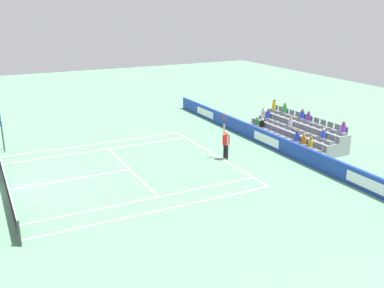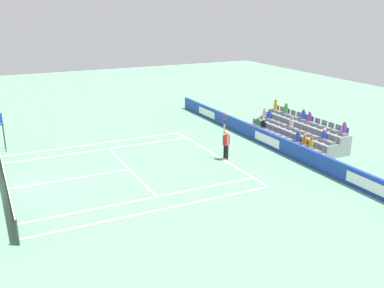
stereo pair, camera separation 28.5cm
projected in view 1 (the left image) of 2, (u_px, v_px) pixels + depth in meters
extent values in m
plane|color=#669E77|center=(7.00, 190.00, 21.70)|extent=(80.00, 80.00, 0.00)
cube|color=white|center=(215.00, 155.00, 26.83)|extent=(10.97, 0.10, 0.01)
cube|color=white|center=(130.00, 169.00, 24.46)|extent=(8.23, 0.10, 0.01)
cube|color=white|center=(72.00, 179.00, 23.08)|extent=(0.10, 6.40, 0.01)
cube|color=white|center=(101.00, 150.00, 27.76)|extent=(0.10, 11.89, 0.01)
cube|color=white|center=(149.00, 199.00, 20.76)|extent=(0.10, 11.89, 0.01)
cube|color=white|center=(96.00, 144.00, 28.93)|extent=(0.10, 11.89, 0.01)
cube|color=white|center=(161.00, 210.00, 19.60)|extent=(0.10, 11.89, 0.01)
cube|color=white|center=(214.00, 155.00, 26.78)|extent=(0.10, 0.20, 0.01)
cube|color=#193899|center=(267.00, 139.00, 28.35)|extent=(24.72, 0.20, 0.97)
cube|color=white|center=(367.00, 183.00, 21.29)|extent=(2.64, 0.01, 0.55)
cube|color=white|center=(266.00, 139.00, 28.30)|extent=(2.64, 0.01, 0.55)
cube|color=white|center=(205.00, 113.00, 35.31)|extent=(2.64, 0.01, 0.55)
cylinder|color=#33383D|center=(19.00, 234.00, 16.49)|extent=(0.10, 0.10, 1.07)
cube|color=black|center=(5.00, 182.00, 21.57)|extent=(11.77, 0.02, 0.92)
cube|color=white|center=(4.00, 173.00, 21.42)|extent=(11.77, 0.04, 0.04)
cylinder|color=black|center=(227.00, 153.00, 25.85)|extent=(0.16, 0.16, 0.90)
cylinder|color=black|center=(225.00, 151.00, 26.05)|extent=(0.16, 0.16, 0.90)
cube|color=white|center=(227.00, 159.00, 25.98)|extent=(0.14, 0.27, 0.08)
cube|color=white|center=(224.00, 158.00, 26.17)|extent=(0.14, 0.27, 0.08)
cube|color=red|center=(226.00, 140.00, 25.73)|extent=(0.25, 0.38, 0.60)
sphere|color=#D3A884|center=(226.00, 132.00, 25.59)|extent=(0.24, 0.24, 0.24)
cylinder|color=#D3A884|center=(224.00, 129.00, 25.72)|extent=(0.09, 0.09, 0.62)
cylinder|color=#D3A884|center=(228.00, 141.00, 25.52)|extent=(0.09, 0.09, 0.56)
cylinder|color=black|center=(224.00, 122.00, 25.58)|extent=(0.04, 0.04, 0.28)
torus|color=red|center=(224.00, 117.00, 25.50)|extent=(0.06, 0.31, 0.31)
sphere|color=#D1E533|center=(224.00, 112.00, 25.41)|extent=(0.07, 0.07, 0.07)
cylinder|color=#474C54|center=(3.00, 139.00, 27.08)|extent=(0.07, 0.07, 1.71)
cylinder|color=#474C54|center=(3.00, 137.00, 27.59)|extent=(0.07, 0.07, 1.71)
cube|color=#474C54|center=(1.00, 121.00, 27.02)|extent=(0.56, 0.05, 0.04)
cube|color=gray|center=(280.00, 141.00, 28.89)|extent=(7.44, 0.95, 0.42)
cube|color=slate|center=(317.00, 151.00, 25.90)|extent=(0.48, 0.44, 0.20)
cube|color=slate|center=(320.00, 147.00, 25.91)|extent=(0.48, 0.04, 0.30)
cube|color=slate|center=(310.00, 148.00, 26.43)|extent=(0.48, 0.44, 0.20)
cube|color=slate|center=(313.00, 144.00, 26.44)|extent=(0.48, 0.04, 0.30)
cube|color=slate|center=(303.00, 145.00, 26.95)|extent=(0.48, 0.44, 0.20)
cube|color=slate|center=(306.00, 141.00, 26.96)|extent=(0.48, 0.04, 0.30)
cube|color=slate|center=(296.00, 143.00, 27.48)|extent=(0.48, 0.44, 0.20)
cube|color=slate|center=(299.00, 138.00, 27.49)|extent=(0.48, 0.04, 0.30)
cube|color=slate|center=(290.00, 140.00, 28.01)|extent=(0.48, 0.44, 0.20)
cube|color=slate|center=(293.00, 136.00, 28.02)|extent=(0.48, 0.04, 0.30)
cube|color=slate|center=(284.00, 138.00, 28.54)|extent=(0.48, 0.44, 0.20)
cube|color=slate|center=(286.00, 134.00, 28.55)|extent=(0.48, 0.04, 0.30)
cube|color=slate|center=(278.00, 135.00, 29.06)|extent=(0.48, 0.44, 0.20)
cube|color=slate|center=(281.00, 131.00, 29.07)|extent=(0.48, 0.04, 0.30)
cube|color=slate|center=(272.00, 133.00, 29.59)|extent=(0.48, 0.44, 0.20)
cube|color=slate|center=(275.00, 129.00, 29.60)|extent=(0.48, 0.04, 0.30)
cube|color=slate|center=(267.00, 131.00, 30.12)|extent=(0.48, 0.44, 0.20)
cube|color=slate|center=(269.00, 127.00, 30.13)|extent=(0.48, 0.04, 0.30)
cube|color=slate|center=(261.00, 129.00, 30.64)|extent=(0.48, 0.44, 0.20)
cube|color=slate|center=(264.00, 125.00, 30.66)|extent=(0.48, 0.04, 0.30)
cube|color=slate|center=(256.00, 126.00, 31.17)|extent=(0.48, 0.44, 0.20)
cube|color=slate|center=(259.00, 123.00, 31.18)|extent=(0.48, 0.04, 0.30)
cube|color=slate|center=(251.00, 124.00, 31.70)|extent=(0.48, 0.44, 0.20)
cube|color=slate|center=(254.00, 121.00, 31.71)|extent=(0.48, 0.04, 0.30)
cube|color=gray|center=(292.00, 136.00, 29.24)|extent=(7.44, 0.95, 0.84)
cube|color=slate|center=(330.00, 142.00, 26.18)|extent=(0.48, 0.44, 0.20)
cube|color=slate|center=(333.00, 138.00, 26.19)|extent=(0.48, 0.04, 0.30)
cube|color=slate|center=(322.00, 139.00, 26.71)|extent=(0.48, 0.44, 0.20)
cube|color=slate|center=(325.00, 135.00, 26.72)|extent=(0.48, 0.04, 0.30)
cube|color=slate|center=(315.00, 137.00, 27.24)|extent=(0.48, 0.44, 0.20)
cube|color=slate|center=(318.00, 133.00, 27.25)|extent=(0.48, 0.04, 0.30)
cube|color=slate|center=(309.00, 134.00, 27.76)|extent=(0.48, 0.44, 0.20)
cube|color=slate|center=(311.00, 130.00, 27.77)|extent=(0.48, 0.04, 0.30)
cube|color=slate|center=(302.00, 132.00, 28.29)|extent=(0.48, 0.44, 0.20)
cube|color=slate|center=(305.00, 128.00, 28.30)|extent=(0.48, 0.04, 0.30)
cube|color=slate|center=(296.00, 130.00, 28.82)|extent=(0.48, 0.44, 0.20)
cube|color=slate|center=(298.00, 126.00, 28.83)|extent=(0.48, 0.04, 0.30)
cube|color=slate|center=(290.00, 127.00, 29.35)|extent=(0.48, 0.44, 0.20)
cube|color=slate|center=(292.00, 123.00, 29.36)|extent=(0.48, 0.04, 0.30)
cube|color=slate|center=(284.00, 125.00, 29.87)|extent=(0.48, 0.44, 0.20)
cube|color=slate|center=(286.00, 121.00, 29.88)|extent=(0.48, 0.04, 0.30)
cube|color=slate|center=(278.00, 123.00, 30.40)|extent=(0.48, 0.44, 0.20)
cube|color=slate|center=(281.00, 119.00, 30.41)|extent=(0.48, 0.04, 0.30)
cube|color=slate|center=(273.00, 121.00, 30.93)|extent=(0.48, 0.44, 0.20)
cube|color=slate|center=(275.00, 117.00, 30.94)|extent=(0.48, 0.04, 0.30)
cube|color=slate|center=(268.00, 119.00, 31.45)|extent=(0.48, 0.44, 0.20)
cube|color=slate|center=(270.00, 116.00, 31.47)|extent=(0.48, 0.04, 0.30)
cube|color=slate|center=(262.00, 117.00, 31.98)|extent=(0.48, 0.44, 0.20)
cube|color=slate|center=(265.00, 114.00, 31.99)|extent=(0.48, 0.04, 0.30)
cube|color=gray|center=(304.00, 131.00, 29.58)|extent=(7.44, 0.95, 1.26)
cube|color=slate|center=(342.00, 133.00, 26.46)|extent=(0.48, 0.44, 0.20)
cube|color=slate|center=(345.00, 129.00, 26.47)|extent=(0.48, 0.04, 0.30)
cube|color=slate|center=(335.00, 131.00, 26.99)|extent=(0.48, 0.44, 0.20)
cube|color=slate|center=(338.00, 127.00, 27.00)|extent=(0.48, 0.04, 0.30)
cube|color=slate|center=(328.00, 128.00, 27.52)|extent=(0.48, 0.44, 0.20)
cube|color=slate|center=(330.00, 124.00, 27.53)|extent=(0.48, 0.04, 0.30)
cube|color=slate|center=(321.00, 126.00, 28.05)|extent=(0.48, 0.44, 0.20)
cube|color=slate|center=(323.00, 122.00, 28.06)|extent=(0.48, 0.04, 0.30)
cube|color=slate|center=(314.00, 124.00, 28.57)|extent=(0.48, 0.44, 0.20)
cube|color=slate|center=(317.00, 120.00, 28.58)|extent=(0.48, 0.04, 0.30)
cube|color=slate|center=(308.00, 122.00, 29.10)|extent=(0.48, 0.44, 0.20)
cube|color=slate|center=(310.00, 118.00, 29.11)|extent=(0.48, 0.04, 0.30)
cube|color=slate|center=(301.00, 120.00, 29.63)|extent=(0.48, 0.44, 0.20)
cube|color=slate|center=(304.00, 116.00, 29.64)|extent=(0.48, 0.04, 0.30)
cube|color=slate|center=(295.00, 118.00, 30.16)|extent=(0.48, 0.44, 0.20)
cube|color=slate|center=(298.00, 114.00, 30.17)|extent=(0.48, 0.04, 0.30)
cube|color=slate|center=(290.00, 116.00, 30.68)|extent=(0.48, 0.44, 0.20)
cube|color=slate|center=(292.00, 112.00, 30.69)|extent=(0.48, 0.04, 0.30)
cube|color=slate|center=(284.00, 114.00, 31.21)|extent=(0.48, 0.44, 0.20)
cube|color=slate|center=(286.00, 110.00, 31.22)|extent=(0.48, 0.04, 0.30)
cube|color=slate|center=(279.00, 112.00, 31.74)|extent=(0.48, 0.44, 0.20)
cube|color=slate|center=(281.00, 108.00, 31.75)|extent=(0.48, 0.04, 0.30)
cube|color=slate|center=(273.00, 110.00, 32.26)|extent=(0.48, 0.44, 0.20)
cube|color=slate|center=(276.00, 107.00, 32.28)|extent=(0.48, 0.04, 0.30)
cylinder|color=purple|center=(308.00, 117.00, 29.03)|extent=(0.28, 0.28, 0.43)
sphere|color=brown|center=(309.00, 113.00, 28.93)|extent=(0.20, 0.20, 0.20)
cylinder|color=white|center=(263.00, 113.00, 31.90)|extent=(0.28, 0.28, 0.45)
sphere|color=#D3A884|center=(263.00, 108.00, 31.81)|extent=(0.20, 0.20, 0.20)
cylinder|color=orange|center=(304.00, 140.00, 26.87)|extent=(0.28, 0.28, 0.47)
sphere|color=#9E7251|center=(304.00, 135.00, 26.77)|extent=(0.20, 0.20, 0.20)
cylinder|color=white|center=(291.00, 123.00, 29.27)|extent=(0.28, 0.28, 0.43)
sphere|color=#9E7251|center=(291.00, 118.00, 29.18)|extent=(0.20, 0.20, 0.20)
cylinder|color=green|center=(257.00, 122.00, 31.09)|extent=(0.28, 0.28, 0.46)
sphere|color=beige|center=(257.00, 117.00, 31.00)|extent=(0.20, 0.20, 0.20)
cylinder|color=green|center=(285.00, 109.00, 31.12)|extent=(0.28, 0.28, 0.53)
sphere|color=#9E7251|center=(285.00, 104.00, 31.01)|extent=(0.20, 0.20, 0.20)
cylinder|color=yellow|center=(311.00, 143.00, 26.35)|extent=(0.28, 0.28, 0.43)
sphere|color=brown|center=(311.00, 138.00, 26.26)|extent=(0.20, 0.20, 0.20)
cylinder|color=yellow|center=(274.00, 105.00, 32.18)|extent=(0.28, 0.28, 0.53)
sphere|color=brown|center=(274.00, 101.00, 32.07)|extent=(0.20, 0.20, 0.20)
cylinder|color=blue|center=(297.00, 137.00, 27.39)|extent=(0.28, 0.28, 0.54)
sphere|color=brown|center=(298.00, 131.00, 27.28)|extent=(0.20, 0.20, 0.20)
cylinder|color=purple|center=(343.00, 128.00, 26.39)|extent=(0.28, 0.28, 0.46)
sphere|color=brown|center=(344.00, 123.00, 26.29)|extent=(0.20, 0.20, 0.20)
cylinder|color=black|center=(262.00, 124.00, 30.57)|extent=(0.28, 0.28, 0.45)
sphere|color=beige|center=(262.00, 119.00, 30.47)|extent=(0.20, 0.20, 0.20)
cylinder|color=blue|center=(323.00, 134.00, 26.64)|extent=(0.28, 0.28, 0.43)
sphere|color=#D3A884|center=(324.00, 129.00, 26.54)|extent=(0.20, 0.20, 0.20)
cylinder|color=blue|center=(268.00, 115.00, 31.37)|extent=(0.28, 0.28, 0.48)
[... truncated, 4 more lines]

